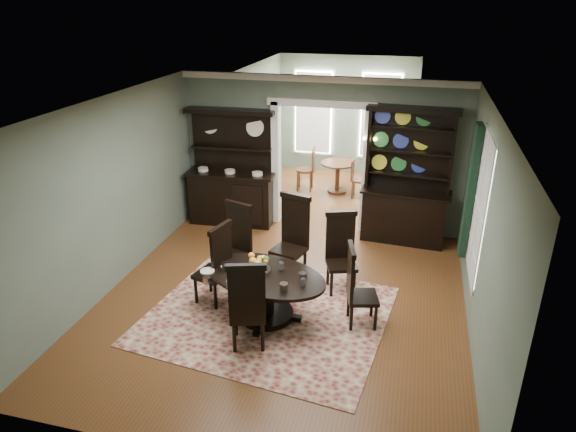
% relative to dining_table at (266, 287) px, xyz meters
% --- Properties ---
extents(room, '(5.51, 6.01, 3.01)m').
position_rel_dining_table_xyz_m(room, '(0.12, 0.47, 1.08)').
color(room, brown).
rests_on(room, ground).
extents(parlor, '(3.51, 3.50, 3.01)m').
position_rel_dining_table_xyz_m(parlor, '(0.12, 5.96, 1.02)').
color(parlor, brown).
rests_on(parlor, ground).
extents(doorway_trim, '(2.08, 0.25, 2.57)m').
position_rel_dining_table_xyz_m(doorway_trim, '(0.12, 3.43, 1.12)').
color(doorway_trim, white).
rests_on(doorway_trim, floor).
extents(right_window, '(0.15, 1.47, 2.12)m').
position_rel_dining_table_xyz_m(right_window, '(2.81, 1.36, 1.10)').
color(right_window, white).
rests_on(right_window, wall_right).
extents(wall_sconce, '(0.27, 0.21, 0.21)m').
position_rel_dining_table_xyz_m(wall_sconce, '(1.07, 3.28, 1.39)').
color(wall_sconce, '#AE8D2E').
rests_on(wall_sconce, back_wall_right).
extents(rug, '(3.70, 3.27, 0.01)m').
position_rel_dining_table_xyz_m(rug, '(0.01, 0.03, -0.49)').
color(rug, maroon).
rests_on(rug, floor).
extents(dining_table, '(2.04, 2.04, 0.72)m').
position_rel_dining_table_xyz_m(dining_table, '(0.00, 0.00, 0.00)').
color(dining_table, black).
rests_on(dining_table, rug).
extents(centerpiece, '(1.59, 1.02, 0.26)m').
position_rel_dining_table_xyz_m(centerpiece, '(-0.09, 0.03, 0.29)').
color(centerpiece, silver).
rests_on(centerpiece, dining_table).
extents(chair_far_left, '(0.62, 0.60, 1.34)m').
position_rel_dining_table_xyz_m(chair_far_left, '(-0.77, 0.94, 0.20)').
color(chair_far_left, black).
rests_on(chair_far_left, rug).
extents(chair_far_mid, '(0.64, 0.62, 1.42)m').
position_rel_dining_table_xyz_m(chair_far_mid, '(0.07, 1.31, 0.25)').
color(chair_far_mid, black).
rests_on(chair_far_mid, rug).
extents(chair_far_right, '(0.60, 0.58, 1.29)m').
position_rel_dining_table_xyz_m(chair_far_right, '(0.91, 1.10, 0.18)').
color(chair_far_right, black).
rests_on(chair_far_right, rug).
extents(chair_end_left, '(0.57, 0.59, 1.33)m').
position_rel_dining_table_xyz_m(chair_end_left, '(-0.81, 0.18, 0.20)').
color(chair_end_left, black).
rests_on(chair_end_left, rug).
extents(chair_end_right, '(0.53, 0.55, 1.23)m').
position_rel_dining_table_xyz_m(chair_end_right, '(1.27, 0.15, 0.15)').
color(chair_end_right, black).
rests_on(chair_end_right, rug).
extents(chair_near, '(0.61, 0.59, 1.33)m').
position_rel_dining_table_xyz_m(chair_near, '(-0.02, -0.77, 0.20)').
color(chair_near, black).
rests_on(chair_near, rug).
extents(sideboard, '(1.80, 0.73, 2.33)m').
position_rel_dining_table_xyz_m(sideboard, '(-1.64, 3.16, 0.32)').
color(sideboard, black).
rests_on(sideboard, floor).
extents(welsh_dresser, '(1.67, 0.72, 2.55)m').
position_rel_dining_table_xyz_m(welsh_dresser, '(1.81, 3.15, 0.43)').
color(welsh_dresser, black).
rests_on(welsh_dresser, floor).
extents(parlor_table, '(0.80, 0.80, 0.74)m').
position_rel_dining_table_xyz_m(parlor_table, '(0.18, 5.36, -0.01)').
color(parlor_table, '#562C18').
rests_on(parlor_table, parlor_floor).
extents(parlor_chair_left, '(0.46, 0.44, 1.05)m').
position_rel_dining_table_xyz_m(parlor_chair_left, '(-0.53, 5.35, 0.07)').
color(parlor_chair_left, '#562C18').
rests_on(parlor_chair_left, parlor_floor).
extents(parlor_chair_right, '(0.38, 0.37, 0.89)m').
position_rel_dining_table_xyz_m(parlor_chair_right, '(0.65, 5.16, -0.02)').
color(parlor_chair_right, '#562C18').
rests_on(parlor_chair_right, parlor_floor).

